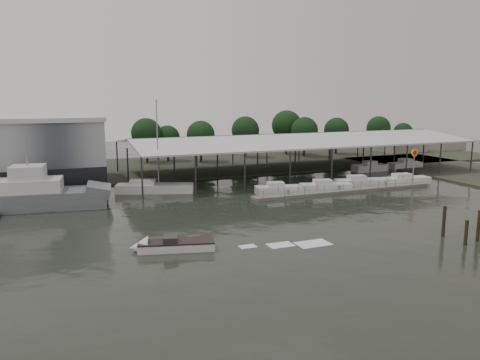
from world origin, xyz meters
name	(u,v)px	position (x,y,z in m)	size (l,w,h in m)	color
ground	(283,220)	(0.00, 0.00, 0.00)	(200.00, 200.00, 0.00)	black
land_strip_far	(180,166)	(0.00, 42.00, 0.10)	(140.00, 30.00, 0.30)	#333729
storage_warehouse	(11,153)	(-28.00, 29.94, 5.29)	(24.50, 20.50, 10.50)	#959A9E
covered_boat_shed	(296,138)	(17.00, 28.00, 6.13)	(58.24, 24.00, 6.96)	silver
floating_dock	(345,191)	(15.00, 10.00, 0.20)	(28.00, 2.00, 1.40)	#625E56
shell_fuel_sign	(414,160)	(27.00, 9.99, 3.93)	(1.10, 0.18, 5.55)	gray
distant_commercial_buildings	(414,144)	(59.03, 44.69, 1.84)	(22.00, 8.00, 4.00)	gray
grey_trawler	(39,195)	(-24.39, 15.95, 1.58)	(16.74, 7.08, 8.84)	slate
white_sailboat	(154,188)	(-9.82, 19.92, 0.65)	(10.86, 6.02, 13.03)	silver
speedboat_underway	(169,246)	(-13.84, -5.28, 0.39)	(17.97, 6.31, 2.00)	silver
moored_cruiser_0	(278,189)	(5.87, 12.67, 0.61)	(6.71, 3.61, 1.70)	silver
moored_cruiser_1	(325,187)	(12.88, 11.84, 0.61)	(7.49, 3.94, 1.70)	silver
moored_cruiser_2	(359,182)	(19.50, 12.98, 0.61)	(7.54, 3.55, 1.70)	silver
moored_cruiser_3	(404,180)	(26.98, 11.79, 0.61)	(8.14, 3.09, 1.70)	silver
horizon_tree_line	(275,131)	(23.25, 48.37, 5.86)	(67.09, 11.51, 10.17)	black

